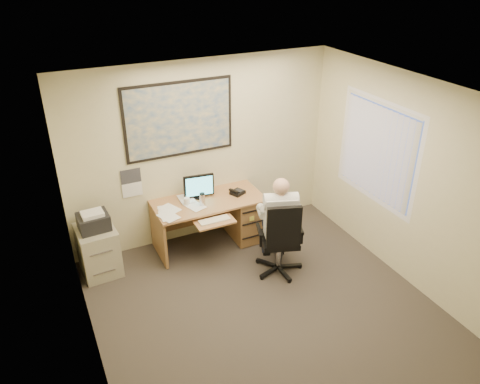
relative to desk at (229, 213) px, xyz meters
name	(u,v)px	position (x,y,z in m)	size (l,w,h in m)	color
room_shell	(279,226)	(-0.26, -1.90, 0.91)	(4.00, 4.50, 2.70)	#363029
desk	(229,213)	(0.00, 0.00, 0.00)	(1.60, 0.97, 1.10)	#AE7B4A
world_map	(179,119)	(-0.58, 0.33, 1.46)	(1.56, 0.03, 1.06)	#1E4C93
wall_calendar	(132,183)	(-1.33, 0.34, 0.64)	(0.28, 0.01, 0.42)	white
window_blinds	(377,152)	(1.71, -1.10, 1.11)	(0.06, 1.40, 1.30)	beige
filing_cabinet	(98,246)	(-1.95, 0.01, -0.03)	(0.52, 0.61, 0.95)	#A9A488
office_chair	(282,251)	(0.30, -1.08, -0.11)	(0.86, 0.86, 1.13)	black
person	(279,226)	(0.28, -1.00, 0.26)	(0.57, 0.82, 1.40)	silver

